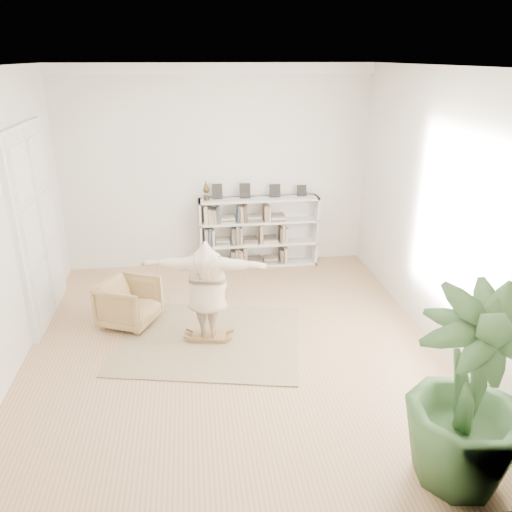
{
  "coord_description": "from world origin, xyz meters",
  "views": [
    {
      "loc": [
        -0.46,
        -5.89,
        3.72
      ],
      "look_at": [
        0.37,
        0.4,
        1.15
      ],
      "focal_mm": 35.0,
      "sensor_mm": 36.0,
      "label": 1
    }
  ],
  "objects": [
    {
      "name": "floor",
      "position": [
        0.0,
        0.0,
        0.0
      ],
      "size": [
        6.0,
        6.0,
        0.0
      ],
      "primitive_type": "plane",
      "color": "#99714F",
      "rests_on": "ground"
    },
    {
      "name": "room_shell",
      "position": [
        0.0,
        2.94,
        3.51
      ],
      "size": [
        6.0,
        6.0,
        6.0
      ],
      "color": "silver",
      "rests_on": "floor"
    },
    {
      "name": "doors",
      "position": [
        -2.7,
        1.3,
        1.4
      ],
      "size": [
        0.09,
        1.78,
        2.92
      ],
      "color": "white",
      "rests_on": "floor"
    },
    {
      "name": "bookshelf",
      "position": [
        0.74,
        2.82,
        0.64
      ],
      "size": [
        2.2,
        0.35,
        1.64
      ],
      "color": "silver",
      "rests_on": "floor"
    },
    {
      "name": "armchair",
      "position": [
        -1.45,
        0.82,
        0.35
      ],
      "size": [
        1.0,
        0.99,
        0.69
      ],
      "primitive_type": "imported",
      "rotation": [
        0.0,
        0.0,
        1.14
      ],
      "color": "tan",
      "rests_on": "floor"
    },
    {
      "name": "rug",
      "position": [
        -0.32,
        0.2,
        0.01
      ],
      "size": [
        2.86,
        2.47,
        0.02
      ],
      "primitive_type": "cube",
      "rotation": [
        0.0,
        0.0,
        -0.21
      ],
      "color": "tan",
      "rests_on": "floor"
    },
    {
      "name": "rocker_board",
      "position": [
        -0.32,
        0.2,
        0.06
      ],
      "size": [
        0.51,
        0.37,
        0.1
      ],
      "rotation": [
        0.0,
        0.0,
        -0.21
      ],
      "color": "olive",
      "rests_on": "rug"
    },
    {
      "name": "person",
      "position": [
        -0.32,
        0.2,
        0.82
      ],
      "size": [
        1.78,
        0.81,
        1.4
      ],
      "primitive_type": "imported",
      "rotation": [
        0.0,
        0.0,
        2.93
      ],
      "color": "#C6AF95",
      "rests_on": "rocker_board"
    },
    {
      "name": "houseplant",
      "position": [
        1.89,
        -2.55,
        0.96
      ],
      "size": [
        1.42,
        1.42,
        1.92
      ],
      "primitive_type": "imported",
      "rotation": [
        0.0,
        0.0,
        -0.42
      ],
      "color": "#2D4E27",
      "rests_on": "floor"
    }
  ]
}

